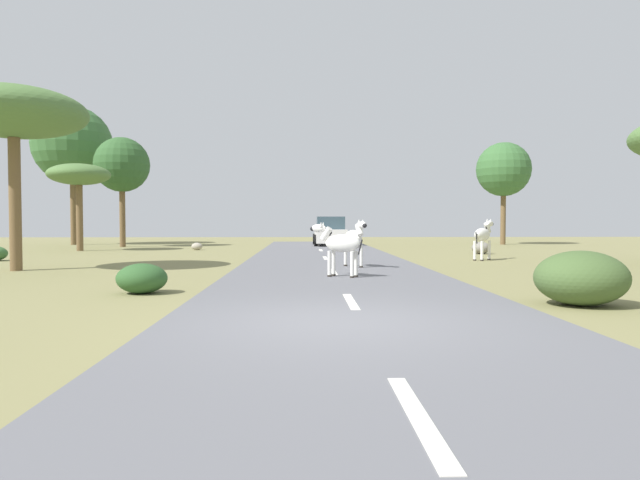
# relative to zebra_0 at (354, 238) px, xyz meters

# --- Properties ---
(ground_plane) EXTENTS (90.00, 90.00, 0.00)m
(ground_plane) POSITION_rel_zebra_0_xyz_m (-1.16, -9.66, -0.96)
(ground_plane) COLOR olive
(road) EXTENTS (6.00, 64.00, 0.05)m
(road) POSITION_rel_zebra_0_xyz_m (-0.76, -9.66, -0.94)
(road) COLOR slate
(road) RESTS_ON ground_plane
(lane_markings) EXTENTS (0.16, 56.00, 0.01)m
(lane_markings) POSITION_rel_zebra_0_xyz_m (-0.76, -10.66, -0.91)
(lane_markings) COLOR silver
(lane_markings) RESTS_ON road
(zebra_0) EXTENTS (0.72, 1.59, 1.53)m
(zebra_0) POSITION_rel_zebra_0_xyz_m (0.00, 0.00, 0.00)
(zebra_0) COLOR silver
(zebra_0) RESTS_ON road
(zebra_1) EXTENTS (1.27, 1.45, 1.62)m
(zebra_1) POSITION_rel_zebra_0_xyz_m (5.36, 3.68, 0.00)
(zebra_1) COLOR silver
(zebra_1) RESTS_ON ground_plane
(zebra_2) EXTENTS (1.42, 0.94, 1.45)m
(zebra_2) POSITION_rel_zebra_0_xyz_m (-0.67, -3.10, -0.05)
(zebra_2) COLOR silver
(zebra_2) RESTS_ON road
(car_0) EXTENTS (2.05, 4.35, 1.74)m
(car_0) POSITION_rel_zebra_0_xyz_m (-0.01, 16.15, -0.12)
(car_0) COLOR white
(car_0) RESTS_ON road
(tree_0) EXTENTS (3.20, 3.20, 6.43)m
(tree_0) POSITION_rel_zebra_0_xyz_m (-12.29, 15.36, 3.83)
(tree_0) COLOR brown
(tree_0) RESTS_ON ground_plane
(tree_2) EXTENTS (3.49, 3.49, 6.63)m
(tree_2) POSITION_rel_zebra_0_xyz_m (11.36, 18.12, 3.89)
(tree_2) COLOR brown
(tree_2) RESTS_ON ground_plane
(tree_3) EXTENTS (3.10, 3.10, 4.45)m
(tree_3) POSITION_rel_zebra_0_xyz_m (-13.08, 11.06, 2.86)
(tree_3) COLOR brown
(tree_3) RESTS_ON ground_plane
(tree_4) EXTENTS (4.95, 4.95, 8.89)m
(tree_4) POSITION_rel_zebra_0_xyz_m (-16.43, 18.50, 5.43)
(tree_4) COLOR brown
(tree_4) RESTS_ON ground_plane
(tree_6) EXTENTS (4.32, 4.32, 5.57)m
(tree_6) POSITION_rel_zebra_0_xyz_m (-10.43, -0.49, 3.81)
(tree_6) COLOR brown
(tree_6) RESTS_ON ground_plane
(bush_0) EXTENTS (1.65, 1.48, 0.99)m
(bush_0) POSITION_rel_zebra_0_xyz_m (3.37, -7.94, -0.47)
(bush_0) COLOR #425B2D
(bush_0) RESTS_ON ground_plane
(bush_4) EXTENTS (1.06, 0.95, 0.63)m
(bush_4) POSITION_rel_zebra_0_xyz_m (-5.02, -6.03, -0.65)
(bush_4) COLOR #2D5628
(bush_4) RESTS_ON ground_plane
(rock_1) EXTENTS (0.57, 0.40, 0.38)m
(rock_1) POSITION_rel_zebra_0_xyz_m (-7.24, 11.65, -0.77)
(rock_1) COLOR #A89E8C
(rock_1) RESTS_ON ground_plane
(rock_2) EXTENTS (0.85, 0.84, 0.56)m
(rock_2) POSITION_rel_zebra_0_xyz_m (6.59, 7.76, -0.68)
(rock_2) COLOR gray
(rock_2) RESTS_ON ground_plane
(rock_3) EXTENTS (0.73, 0.67, 0.49)m
(rock_3) POSITION_rel_zebra_0_xyz_m (4.10, -5.78, -0.72)
(rock_3) COLOR gray
(rock_3) RESTS_ON ground_plane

